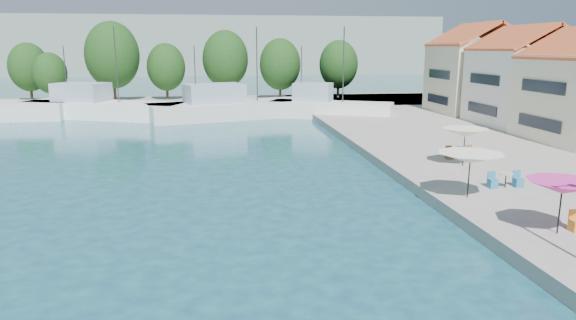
{
  "coord_description": "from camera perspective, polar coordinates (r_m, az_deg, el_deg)",
  "views": [
    {
      "loc": [
        -4.34,
        -2.14,
        7.67
      ],
      "look_at": [
        -0.35,
        26.0,
        1.39
      ],
      "focal_mm": 32.0,
      "sensor_mm": 36.0,
      "label": 1
    }
  ],
  "objects": [
    {
      "name": "tree_04",
      "position": [
        72.83,
        -18.94,
        10.96
      ],
      "size": [
        7.04,
        7.04,
        10.41
      ],
      "color": "#3F2B19",
      "rests_on": "quay_far"
    },
    {
      "name": "trawler_04",
      "position": [
        56.9,
        4.4,
        5.75
      ],
      "size": [
        13.6,
        8.83,
        10.2
      ],
      "rotation": [
        0.0,
        0.0,
        -0.44
      ],
      "color": "silver",
      "rests_on": "ground"
    },
    {
      "name": "tree_02",
      "position": [
        78.06,
        -26.86,
        9.19
      ],
      "size": [
        5.19,
        5.19,
        7.68
      ],
      "color": "#3F2B19",
      "rests_on": "quay_far"
    },
    {
      "name": "building_06",
      "position": [
        60.26,
        20.3,
        9.62
      ],
      "size": [
        9.0,
        8.8,
        10.2
      ],
      "color": "beige",
      "rests_on": "quay_right"
    },
    {
      "name": "building_05",
      "position": [
        52.51,
        24.92,
        8.68
      ],
      "size": [
        8.4,
        8.8,
        9.7
      ],
      "color": "white",
      "rests_on": "quay_right"
    },
    {
      "name": "quay_far",
      "position": [
        69.63,
        -11.09,
        6.14
      ],
      "size": [
        90.0,
        16.0,
        0.6
      ],
      "primitive_type": "cube",
      "color": "gray",
      "rests_on": "ground"
    },
    {
      "name": "tree_05",
      "position": [
        72.73,
        -13.39,
        10.01
      ],
      "size": [
        5.14,
        5.14,
        7.61
      ],
      "color": "#3F2B19",
      "rests_on": "quay_far"
    },
    {
      "name": "tree_06",
      "position": [
        73.46,
        -6.97,
        11.07
      ],
      "size": [
        6.35,
        6.35,
        9.39
      ],
      "color": "#3F2B19",
      "rests_on": "quay_far"
    },
    {
      "name": "hill_east",
      "position": [
        187.47,
        5.75,
        11.87
      ],
      "size": [
        140.0,
        40.0,
        12.0
      ],
      "primitive_type": "cube",
      "color": "gray",
      "rests_on": "ground"
    },
    {
      "name": "cafe_table_02",
      "position": [
        28.61,
        23.01,
        -2.27
      ],
      "size": [
        1.82,
        0.7,
        0.76
      ],
      "color": "black",
      "rests_on": "quay_right"
    },
    {
      "name": "tree_07",
      "position": [
        70.85,
        -0.89,
        10.58
      ],
      "size": [
        5.57,
        5.57,
        8.25
      ],
      "color": "#3F2B19",
      "rests_on": "quay_far"
    },
    {
      "name": "umbrella_pink",
      "position": [
        22.14,
        28.19,
        -2.69
      ],
      "size": [
        2.71,
        2.71,
        2.1
      ],
      "color": "black",
      "rests_on": "quay_right"
    },
    {
      "name": "tree_08",
      "position": [
        74.27,
        5.64,
        10.52
      ],
      "size": [
        5.44,
        5.44,
        8.06
      ],
      "color": "#3F2B19",
      "rests_on": "quay_far"
    },
    {
      "name": "tree_03",
      "position": [
        75.61,
        -24.94,
        8.75
      ],
      "size": [
        4.33,
        4.33,
        6.41
      ],
      "color": "#3F2B19",
      "rests_on": "quay_far"
    },
    {
      "name": "cafe_table_03",
      "position": [
        35.01,
        18.53,
        0.63
      ],
      "size": [
        1.82,
        0.7,
        0.76
      ],
      "color": "black",
      "rests_on": "quay_right"
    },
    {
      "name": "trawler_03",
      "position": [
        57.19,
        -5.78,
        5.76
      ],
      "size": [
        20.69,
        10.88,
        10.2
      ],
      "rotation": [
        0.0,
        0.0,
        0.3
      ],
      "color": "silver",
      "rests_on": "ground"
    },
    {
      "name": "umbrella_white",
      "position": [
        25.7,
        19.6,
        0.2
      ],
      "size": [
        3.13,
        3.13,
        2.19
      ],
      "color": "black",
      "rests_on": "quay_right"
    },
    {
      "name": "hill_west",
      "position": [
        164.16,
        -17.44,
        12.01
      ],
      "size": [
        180.0,
        40.0,
        16.0
      ],
      "primitive_type": "cube",
      "color": "gray",
      "rests_on": "ground"
    },
    {
      "name": "umbrella_cream",
      "position": [
        32.61,
        19.08,
        2.9
      ],
      "size": [
        2.8,
        2.8,
        2.3
      ],
      "color": "black",
      "rests_on": "quay_right"
    },
    {
      "name": "trawler_02",
      "position": [
        60.42,
        -20.09,
        5.42
      ],
      "size": [
        18.67,
        11.27,
        10.2
      ],
      "rotation": [
        0.0,
        0.0,
        -0.39
      ],
      "color": "white",
      "rests_on": "ground"
    }
  ]
}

